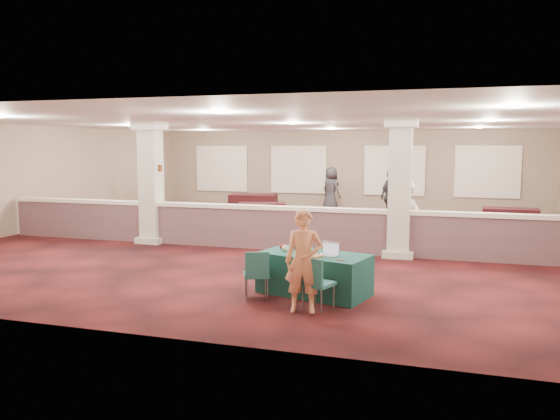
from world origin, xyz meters
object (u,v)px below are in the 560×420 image
(woman, at_px, (304,261))
(attendee_c, at_px, (391,197))
(conf_chair_side, at_px, (257,271))
(attendee_a, at_px, (151,193))
(far_table_back_left, at_px, (253,204))
(far_table_front_center, at_px, (335,228))
(conf_chair_main, at_px, (315,279))
(far_table_back_right, at_px, (510,219))
(attendee_b, at_px, (404,212))
(near_table, at_px, (314,274))
(attendee_d, at_px, (331,189))
(far_table_front_right, at_px, (548,237))
(far_table_back_center, at_px, (262,212))
(far_table_front_left, at_px, (137,218))

(woman, height_order, attendee_c, attendee_c)
(conf_chair_side, distance_m, attendee_a, 12.11)
(far_table_back_left, bearing_deg, far_table_front_center, -50.24)
(conf_chair_main, distance_m, far_table_back_right, 10.73)
(conf_chair_main, distance_m, attendee_b, 6.29)
(woman, relative_size, attendee_c, 0.86)
(conf_chair_side, distance_m, attendee_b, 6.23)
(near_table, xyz_separation_m, attendee_d, (-2.20, 11.97, 0.52))
(near_table, height_order, far_table_front_right, near_table)
(woman, height_order, far_table_front_right, woman)
(near_table, height_order, far_table_back_center, near_table)
(conf_chair_main, bearing_deg, far_table_back_center, 134.56)
(conf_chair_main, relative_size, attendee_d, 0.49)
(far_table_back_right, bearing_deg, far_table_front_right, -80.78)
(near_table, xyz_separation_m, conf_chair_side, (-0.84, -0.64, 0.14))
(far_table_back_right, distance_m, attendee_a, 12.47)
(conf_chair_side, distance_m, far_table_front_left, 8.70)
(conf_chair_main, bearing_deg, attendee_a, 152.24)
(far_table_front_left, relative_size, far_table_front_right, 1.09)
(woman, bearing_deg, conf_chair_main, 19.75)
(conf_chair_main, height_order, woman, woman)
(woman, relative_size, attendee_b, 0.91)
(far_table_back_right, bearing_deg, attendee_a, -179.02)
(near_table, distance_m, attendee_c, 8.94)
(woman, distance_m, far_table_front_right, 8.15)
(far_table_front_left, height_order, far_table_front_center, far_table_front_left)
(attendee_c, bearing_deg, far_table_front_left, 139.40)
(far_table_front_right, relative_size, attendee_d, 0.92)
(woman, xyz_separation_m, far_table_back_left, (-5.08, 11.73, -0.44))
(far_table_front_left, bearing_deg, conf_chair_main, -42.16)
(far_table_front_center, bearing_deg, attendee_a, 156.71)
(conf_chair_side, height_order, far_table_front_left, conf_chair_side)
(far_table_back_right, bearing_deg, near_table, -114.27)
(far_table_back_left, xyz_separation_m, attendee_b, (6.12, -5.42, 0.52))
(far_table_front_center, xyz_separation_m, far_table_front_right, (5.36, 0.13, -0.00))
(attendee_d, bearing_deg, far_table_front_left, 88.92)
(far_table_back_center, height_order, attendee_b, attendee_b)
(attendee_b, bearing_deg, far_table_back_center, 179.49)
(conf_chair_side, bearing_deg, attendee_d, 71.78)
(far_table_front_right, bearing_deg, near_table, -129.14)
(attendee_b, bearing_deg, attendee_d, 148.49)
(far_table_back_center, height_order, far_table_back_right, far_table_back_right)
(far_table_back_center, relative_size, attendee_c, 0.86)
(near_table, xyz_separation_m, far_table_back_center, (-3.87, 8.46, -0.04))
(attendee_c, bearing_deg, far_table_back_center, 120.99)
(near_table, bearing_deg, far_table_back_center, 129.60)
(far_table_back_left, distance_m, attendee_d, 3.12)
(far_table_front_right, bearing_deg, attendee_b, -172.97)
(attendee_a, bearing_deg, attendee_d, 10.10)
(conf_chair_main, bearing_deg, far_table_front_center, 119.50)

